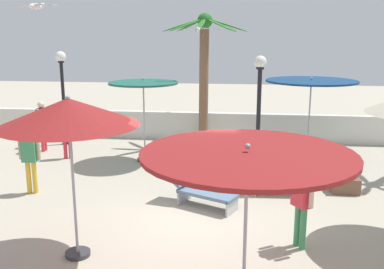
% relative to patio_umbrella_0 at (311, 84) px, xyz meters
% --- Properties ---
extents(ground_plane, '(56.00, 56.00, 0.00)m').
position_rel_patio_umbrella_0_xyz_m(ground_plane, '(-3.49, -6.34, -2.39)').
color(ground_plane, '#B2A893').
extents(boundary_wall, '(25.20, 0.30, 1.06)m').
position_rel_patio_umbrella_0_xyz_m(boundary_wall, '(-3.49, 1.75, -1.86)').
color(boundary_wall, silver).
rests_on(boundary_wall, ground_plane).
extents(patio_umbrella_0, '(2.95, 2.95, 2.62)m').
position_rel_patio_umbrella_0_xyz_m(patio_umbrella_0, '(0.00, 0.00, 0.00)').
color(patio_umbrella_0, '#333338').
rests_on(patio_umbrella_0, ground_plane).
extents(patio_umbrella_1, '(2.15, 2.15, 2.67)m').
position_rel_patio_umbrella_0_xyz_m(patio_umbrella_1, '(-5.27, -1.42, -0.08)').
color(patio_umbrella_1, '#333338').
rests_on(patio_umbrella_1, ground_plane).
extents(patio_umbrella_3, '(2.41, 2.41, 2.95)m').
position_rel_patio_umbrella_0_xyz_m(patio_umbrella_3, '(-5.09, -7.56, 0.26)').
color(patio_umbrella_3, '#333338').
rests_on(patio_umbrella_3, ground_plane).
extents(patio_umbrella_5, '(2.90, 2.90, 2.53)m').
position_rel_patio_umbrella_0_xyz_m(patio_umbrella_5, '(-2.08, -8.82, -0.12)').
color(patio_umbrella_5, '#333338').
rests_on(patio_umbrella_5, ground_plane).
extents(palm_tree_1, '(3.06, 3.07, 4.72)m').
position_rel_patio_umbrella_0_xyz_m(palm_tree_1, '(-3.63, 1.07, 0.65)').
color(palm_tree_1, brown).
rests_on(palm_tree_1, ground_plane).
extents(lamp_post_0, '(0.37, 0.37, 3.40)m').
position_rel_patio_umbrella_0_xyz_m(lamp_post_0, '(-8.70, 0.41, -0.26)').
color(lamp_post_0, black).
rests_on(lamp_post_0, ground_plane).
extents(lamp_post_1, '(0.34, 0.34, 3.41)m').
position_rel_patio_umbrella_0_xyz_m(lamp_post_1, '(-1.74, -2.38, -0.36)').
color(lamp_post_1, black).
rests_on(lamp_post_1, ground_plane).
extents(lounge_chair_0, '(1.93, 1.30, 0.83)m').
position_rel_patio_umbrella_0_xyz_m(lounge_chair_0, '(-3.16, -4.91, -1.99)').
color(lounge_chair_0, '#B7B7BC').
rests_on(lounge_chair_0, ground_plane).
extents(lounge_chair_1, '(1.92, 0.68, 0.84)m').
position_rel_patio_umbrella_0_xyz_m(lounge_chair_1, '(-1.44, -3.89, -2.00)').
color(lounge_chair_1, '#B7B7BC').
rests_on(lounge_chair_1, ground_plane).
extents(guest_0, '(0.56, 0.26, 1.66)m').
position_rel_patio_umbrella_0_xyz_m(guest_0, '(-7.47, -4.60, -1.39)').
color(guest_0, gold).
rests_on(guest_0, ground_plane).
extents(guest_1, '(0.53, 0.34, 1.68)m').
position_rel_patio_umbrella_0_xyz_m(guest_1, '(-7.85, -1.43, -1.37)').
color(guest_1, '#D8333F').
rests_on(guest_1, ground_plane).
extents(guest_2, '(0.40, 0.48, 1.65)m').
position_rel_patio_umbrella_0_xyz_m(guest_2, '(-1.03, -6.73, -1.39)').
color(guest_2, '#3F8C59').
rests_on(guest_2, ground_plane).
extents(guest_3, '(0.25, 0.56, 1.75)m').
position_rel_patio_umbrella_0_xyz_m(guest_3, '(-9.05, -0.65, -1.32)').
color(guest_3, '#D8333F').
rests_on(guest_3, ground_plane).
extents(seagull_0, '(1.35, 0.45, 0.21)m').
position_rel_patio_umbrella_0_xyz_m(seagull_0, '(-3.66, -0.60, 1.75)').
color(seagull_0, white).
extents(seagull_1, '(1.08, 0.62, 0.14)m').
position_rel_patio_umbrella_0_xyz_m(seagull_1, '(-6.35, -5.87, 2.12)').
color(seagull_1, white).
extents(planter, '(0.70, 0.70, 0.85)m').
position_rel_patio_umbrella_0_xyz_m(planter, '(0.47, -3.46, -2.01)').
color(planter, brown).
rests_on(planter, ground_plane).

